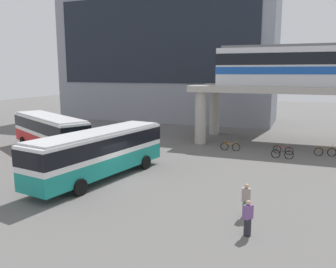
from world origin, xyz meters
name	(u,v)px	position (x,y,z in m)	size (l,w,h in m)	color
ground_plane	(168,150)	(0.00, 10.00, 0.00)	(120.00, 120.00, 0.00)	#605E5B
station_building	(167,50)	(-7.99, 30.36, 10.24)	(31.27, 10.39, 20.48)	gray
bus_main	(99,149)	(-1.13, 0.15, 1.99)	(4.46, 11.32, 3.22)	teal
bus_secondary	(49,130)	(-9.64, 5.61, 1.99)	(10.87, 7.63, 3.22)	red
bicycle_black	(282,154)	(9.91, 10.34, 0.36)	(1.79, 0.09, 1.04)	black
bicycle_orange	(230,147)	(5.33, 11.74, 0.36)	(1.79, 0.09, 1.04)	black
bicycle_brown	(325,152)	(13.25, 12.51, 0.36)	(1.77, 0.38, 1.04)	black
bicycle_red	(283,150)	(9.88, 12.00, 0.36)	(1.74, 0.56, 1.04)	black
pedestrian_walking_across	(248,219)	(9.29, -4.77, 0.75)	(0.45, 0.48, 1.61)	#26262D
pedestrian_at_kerb	(246,201)	(8.92, -2.76, 0.80)	(0.40, 0.32, 1.69)	#33663F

